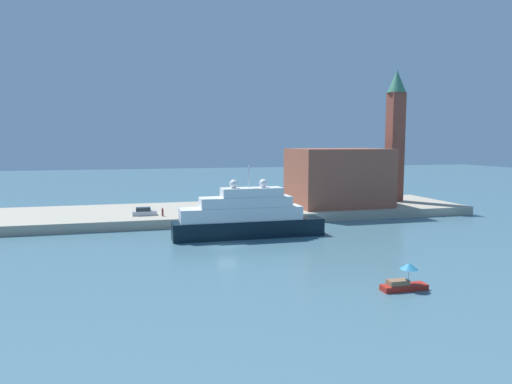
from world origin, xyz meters
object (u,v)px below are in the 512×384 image
Objects in this scene: parked_car at (144,212)px; person_figure at (163,212)px; large_yacht at (246,217)px; harbor_building at (338,177)px; bell_tower at (395,131)px; mooring_bollard at (199,214)px; small_motorboat at (404,280)px.

parked_car is 3.76m from person_figure.
large_yacht is 1.26× the size of harbor_building.
person_figure is at bearing -31.18° from parked_car.
bell_tower is 49.62m from mooring_bollard.
large_yacht is 18.49m from person_figure.
harbor_building is 12.36× the size of person_figure.
large_yacht is 4.97× the size of small_motorboat.
parked_car is at bearing 134.53° from large_yacht.
person_figure is (3.22, -1.95, 0.09)m from parked_car.
large_yacht reaches higher than small_motorboat.
large_yacht is at bearing -62.94° from mooring_bollard.
small_motorboat is 52.00m from harbor_building.
harbor_building is 40.53m from parked_car.
mooring_bollard is (9.56, -4.14, -0.20)m from parked_car.
harbor_building reaches higher than person_figure.
harbor_building is 0.66× the size of bell_tower.
small_motorboat is 1.12× the size of parked_car.
small_motorboat is at bearing -72.54° from large_yacht.
person_figure reaches higher than mooring_bollard.
person_figure is at bearing 131.65° from large_yacht.
parked_car is at bearing -174.74° from harbor_building.
parked_car is (-40.01, -3.68, -5.35)m from harbor_building.
harbor_building is at bearing 5.26° from parked_car.
mooring_bollard is (6.35, -2.19, -0.30)m from person_figure.
person_figure is (-36.79, -5.63, -5.25)m from harbor_building.
harbor_building reaches higher than parked_car.
large_yacht is 31.60m from harbor_building.
large_yacht is 5.58× the size of parked_car.
harbor_building reaches higher than large_yacht.
person_figure is (-21.68, 43.68, 1.38)m from small_motorboat.
parked_car is at bearing -172.64° from bell_tower.
harbor_building reaches higher than mooring_bollard.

